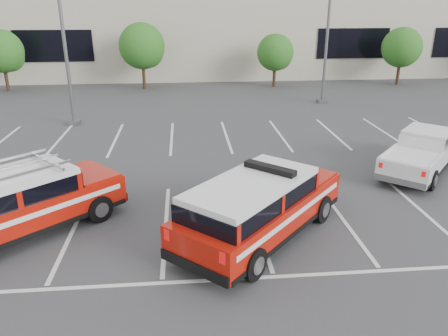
% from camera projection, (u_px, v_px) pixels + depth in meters
% --- Properties ---
extents(ground, '(120.00, 120.00, 0.00)m').
position_uv_depth(ground, '(255.00, 222.00, 13.24)').
color(ground, '#3B3B3E').
rests_on(ground, ground).
extents(stall_markings, '(23.00, 15.00, 0.01)m').
position_uv_depth(stall_markings, '(237.00, 169.00, 17.42)').
color(stall_markings, silver).
rests_on(stall_markings, ground).
extents(convention_building, '(60.00, 16.99, 13.20)m').
position_uv_depth(convention_building, '(205.00, 18.00, 41.19)').
color(convention_building, '#B3AB97').
rests_on(convention_building, ground).
extents(tree_left, '(3.07, 3.07, 4.42)m').
position_uv_depth(tree_left, '(3.00, 53.00, 31.46)').
color(tree_left, '#3F2B19').
rests_on(tree_left, ground).
extents(tree_mid_left, '(3.37, 3.37, 4.85)m').
position_uv_depth(tree_mid_left, '(143.00, 48.00, 32.22)').
color(tree_mid_left, '#3F2B19').
rests_on(tree_mid_left, ground).
extents(tree_mid_right, '(2.77, 2.77, 3.99)m').
position_uv_depth(tree_mid_right, '(276.00, 54.00, 33.28)').
color(tree_mid_right, '#3F2B19').
rests_on(tree_mid_right, ground).
extents(tree_right, '(3.07, 3.07, 4.42)m').
position_uv_depth(tree_right, '(402.00, 49.00, 34.05)').
color(tree_right, '#3F2B19').
rests_on(tree_right, ground).
extents(light_pole_left, '(0.90, 0.60, 10.24)m').
position_uv_depth(light_pole_left, '(62.00, 24.00, 21.85)').
color(light_pole_left, '#59595E').
rests_on(light_pole_left, ground).
extents(light_pole_mid, '(0.90, 0.60, 10.24)m').
position_uv_depth(light_pole_mid, '(328.00, 20.00, 26.86)').
color(light_pole_mid, '#59595E').
rests_on(light_pole_mid, ground).
extents(fire_chief_suv, '(5.43, 5.66, 2.03)m').
position_uv_depth(fire_chief_suv, '(259.00, 211.00, 12.08)').
color(fire_chief_suv, '#A11207').
rests_on(fire_chief_suv, ground).
extents(white_pickup, '(4.83, 5.03, 1.59)m').
position_uv_depth(white_pickup, '(421.00, 155.00, 17.00)').
color(white_pickup, silver).
rests_on(white_pickup, ground).
extents(ladder_suv, '(5.33, 5.09, 2.09)m').
position_uv_depth(ladder_suv, '(23.00, 206.00, 12.37)').
color(ladder_suv, '#A11207').
rests_on(ladder_suv, ground).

